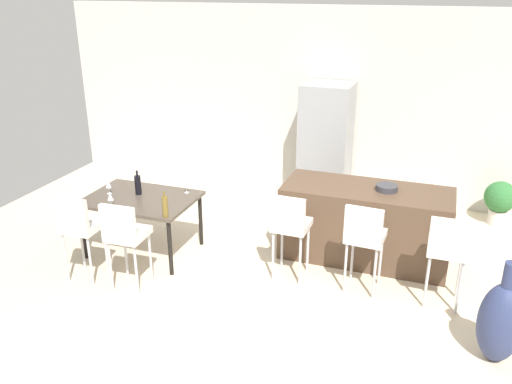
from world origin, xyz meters
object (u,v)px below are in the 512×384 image
Objects in this scene: wine_glass_right at (186,183)px; refrigerator at (325,145)px; bar_chair_right at (448,247)px; wine_glass_near at (110,197)px; bar_chair_middle at (365,234)px; potted_plant at (500,200)px; kitchen_island at (365,223)px; bar_chair_left at (290,223)px; dining_chair_far at (125,232)px; wine_bottle_far at (165,207)px; wine_glass_left at (108,184)px; wine_bottle_middle at (138,185)px; floor_vase at (501,322)px; dining_table at (141,202)px; dining_chair_near at (79,224)px; fruit_bowl at (387,188)px.

wine_glass_right is 0.09× the size of refrigerator.
wine_glass_right is 2.44m from refrigerator.
wine_glass_near is at bearing -174.57° from bar_chair_right.
bar_chair_right is (0.85, -0.00, 0.00)m from bar_chair_middle.
kitchen_island is at bearing -135.61° from potted_plant.
bar_chair_left is 1.65× the size of potted_plant.
kitchen_island is at bearing 34.53° from dining_chair_far.
wine_bottle_far reaches higher than wine_glass_left.
bar_chair_middle is at bearing -82.50° from kitchen_island.
wine_glass_near is at bearing -102.24° from wine_bottle_middle.
floor_vase is at bearing -46.53° from kitchen_island.
kitchen_island is 1.91× the size of dining_chair_far.
wine_bottle_far is 0.48× the size of potted_plant.
floor_vase is at bearing -93.45° from potted_plant.
floor_vase is at bearing -16.52° from wine_glass_right.
wine_glass_right is at bearing 35.74° from dining_table.
bar_chair_right reaches higher than wine_bottle_far.
dining_chair_near reaches higher than floor_vase.
floor_vase is at bearing -28.83° from bar_chair_middle.
dining_chair_far reaches higher than wine_glass_left.
wine_glass_left is (-3.08, -0.81, 0.40)m from kitchen_island.
bar_chair_middle is 1.00× the size of dining_chair_far.
potted_plant is (2.52, -0.01, -0.54)m from refrigerator.
bar_chair_middle is at bearing 10.38° from wine_bottle_far.
wine_glass_left is at bearing -162.65° from wine_bottle_middle.
bar_chair_left is 2.01m from wine_bottle_middle.
dining_table is at bearing -126.40° from refrigerator.
bar_chair_middle is 1.00× the size of bar_chair_right.
refrigerator reaches higher than floor_vase.
bar_chair_left is 3.36× the size of wine_bottle_middle.
potted_plant is at bearing 36.91° from wine_bottle_far.
dining_chair_near is (-3.90, -0.83, 0.00)m from bar_chair_right.
wine_glass_near is (-3.78, -0.36, 0.17)m from bar_chair_right.
wine_bottle_middle reaches higher than fruit_bowl.
potted_plant is at bearing 86.55° from floor_vase.
floor_vase is (2.18, -0.74, -0.29)m from bar_chair_left.
wine_glass_right is 0.17× the size of floor_vase.
bar_chair_left and bar_chair_right have the same top height.
wine_glass_near is (-2.83, -1.15, 0.40)m from kitchen_island.
kitchen_island is 7.82× the size of fruit_bowl.
kitchen_island is 2.00× the size of floor_vase.
wine_bottle_middle is 4.28m from floor_vase.
bar_chair_right is 3.60m from dining_table.
potted_plant is (3.82, 2.05, -0.49)m from wine_glass_right.
kitchen_island is at bearing 28.77° from dining_chair_near.
potted_plant is at bearing 48.28° from fruit_bowl.
wine_glass_left is (-4.04, -0.02, 0.17)m from bar_chair_right.
bar_chair_middle is 0.85m from fruit_bowl.
wine_bottle_middle is 0.49× the size of potted_plant.
dining_chair_far is at bearing -161.35° from bar_chair_middle.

